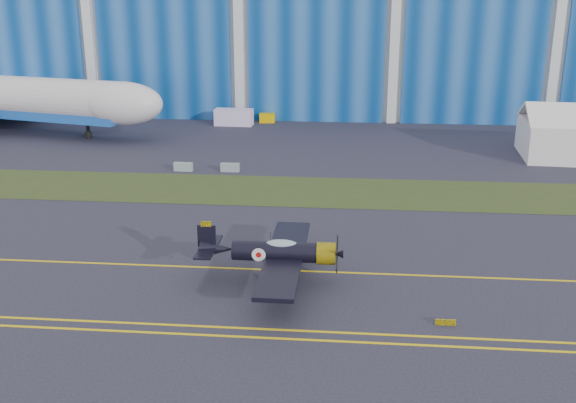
{
  "coord_description": "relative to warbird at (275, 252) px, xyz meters",
  "views": [
    {
      "loc": [
        16.11,
        -47.96,
        18.93
      ],
      "look_at": [
        11.44,
        2.08,
        2.77
      ],
      "focal_mm": 42.0,
      "sensor_mm": 36.0,
      "label": 1
    }
  ],
  "objects": [
    {
      "name": "barrier_b",
      "position": [
        -7.93,
        27.43,
        -1.72
      ],
      "size": [
        2.01,
        0.62,
        0.9
      ],
      "primitive_type": "cube",
      "rotation": [
        0.0,
        0.0,
        -0.01
      ],
      "color": "gray",
      "rests_on": "ground"
    },
    {
      "name": "edge_line_near",
      "position": [
        -11.44,
        -7.58,
        -2.16
      ],
      "size": [
        80.0,
        0.2,
        0.02
      ],
      "primitive_type": "cube",
      "color": "yellow",
      "rests_on": "ground"
    },
    {
      "name": "grass_median",
      "position": [
        -11.44,
        20.92,
        -2.15
      ],
      "size": [
        260.0,
        10.0,
        0.02
      ],
      "primitive_type": "cube",
      "color": "#475128",
      "rests_on": "ground"
    },
    {
      "name": "warbird",
      "position": [
        0.0,
        0.0,
        0.0
      ],
      "size": [
        10.89,
        13.12,
        3.87
      ],
      "rotation": [
        0.0,
        0.0,
        -0.01
      ],
      "color": "black",
      "rests_on": "ground"
    },
    {
      "name": "ground",
      "position": [
        -11.44,
        6.92,
        -2.17
      ],
      "size": [
        260.0,
        260.0,
        0.0
      ],
      "primitive_type": "plane",
      "color": "#2D2B3B",
      "rests_on": "ground"
    },
    {
      "name": "tug",
      "position": [
        -7.29,
        54.68,
        -1.53
      ],
      "size": [
        2.27,
        1.5,
        1.28
      ],
      "primitive_type": "cube",
      "rotation": [
        0.0,
        0.0,
        0.06
      ],
      "color": "#ECB600",
      "rests_on": "ground"
    },
    {
      "name": "edge_line_far",
      "position": [
        -11.44,
        -6.58,
        -2.16
      ],
      "size": [
        80.0,
        0.2,
        0.02
      ],
      "primitive_type": "cube",
      "color": "yellow",
      "rests_on": "ground"
    },
    {
      "name": "hangar",
      "position": [
        -11.44,
        78.7,
        12.79
      ],
      "size": [
        220.0,
        45.7,
        30.0
      ],
      "color": "silver",
      "rests_on": "ground"
    },
    {
      "name": "guard_board_right",
      "position": [
        10.56,
        -5.08,
        -2.0
      ],
      "size": [
        1.2,
        0.15,
        0.35
      ],
      "primitive_type": "cube",
      "color": "yellow",
      "rests_on": "ground"
    },
    {
      "name": "taxiway_centreline",
      "position": [
        -11.44,
        1.92,
        -2.16
      ],
      "size": [
        200.0,
        0.2,
        0.02
      ],
      "primitive_type": "cube",
      "color": "yellow",
      "rests_on": "ground"
    },
    {
      "name": "barrier_a",
      "position": [
        -12.96,
        27.23,
        -1.72
      ],
      "size": [
        2.03,
        0.73,
        0.9
      ],
      "primitive_type": "cube",
      "rotation": [
        0.0,
        0.0,
        -0.07
      ],
      "color": "#889B9B",
      "rests_on": "ground"
    },
    {
      "name": "shipping_container",
      "position": [
        -11.73,
        52.13,
        -1.02
      ],
      "size": [
        5.43,
        2.39,
        2.31
      ],
      "primitive_type": "cube",
      "rotation": [
        0.0,
        0.0,
        -0.05
      ],
      "color": "#E1C9FB",
      "rests_on": "ground"
    }
  ]
}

